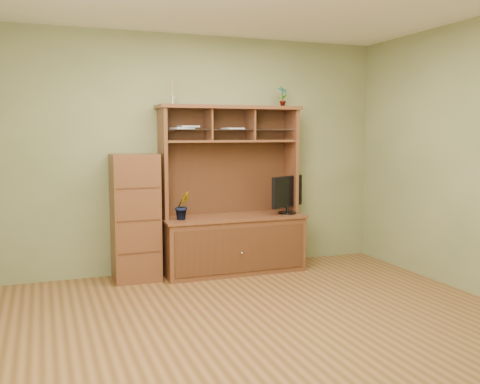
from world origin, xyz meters
TOP-DOWN VIEW (x-y plane):
  - room at (0.00, 0.00)m, footprint 4.54×4.04m
  - media_hutch at (0.31, 1.73)m, footprint 1.66×0.61m
  - monitor at (0.97, 1.65)m, footprint 0.50×0.32m
  - orchid_plant at (-0.29, 1.65)m, footprint 0.20×0.18m
  - top_plant at (0.97, 1.80)m, footprint 0.15×0.12m
  - reed_diffuser at (-0.35, 1.80)m, footprint 0.06×0.06m
  - magazines at (-0.03, 1.80)m, footprint 0.85×0.23m
  - side_cabinet at (-0.79, 1.76)m, footprint 0.49×0.45m

SIDE VIEW (x-z plane):
  - media_hutch at x=0.31m, z-range -0.43..1.47m
  - side_cabinet at x=-0.79m, z-range 0.00..1.37m
  - orchid_plant at x=-0.29m, z-range 0.65..0.96m
  - monitor at x=0.97m, z-range 0.66..1.10m
  - room at x=0.00m, z-range -0.02..2.72m
  - magazines at x=-0.03m, z-range 1.63..1.67m
  - reed_diffuser at x=-0.35m, z-range 1.87..2.15m
  - top_plant at x=0.97m, z-range 1.90..2.14m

